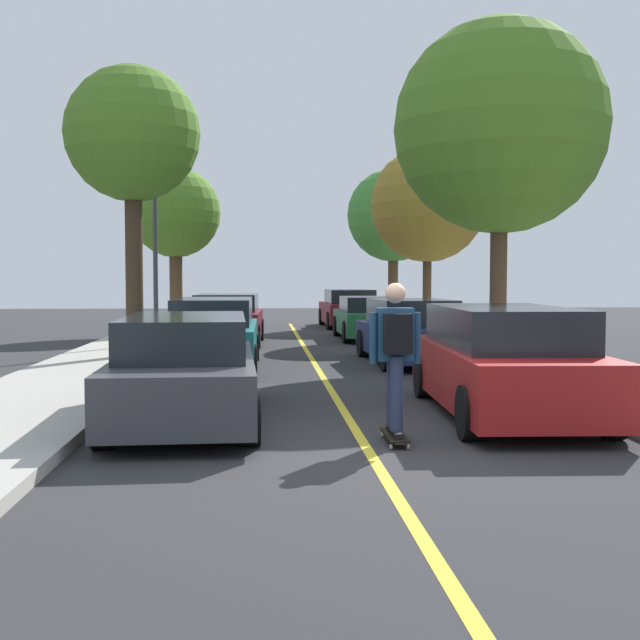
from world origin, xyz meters
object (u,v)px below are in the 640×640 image
(skateboarder, at_px, (395,349))
(parked_car_right_farthest, at_px, (349,309))
(parked_car_left_nearest, at_px, (186,369))
(fire_hydrant, at_px, (488,343))
(parked_car_right_near, at_px, (412,332))
(street_tree_right_nearest, at_px, (500,128))
(streetlamp, at_px, (155,219))
(parked_car_right_nearest, at_px, (504,361))
(street_tree_right_near, at_px, (428,205))
(parked_car_right_far, at_px, (370,318))
(street_tree_right_far, at_px, (393,216))
(skateboard, at_px, (395,435))
(parked_car_left_near, at_px, (214,334))
(street_tree_left_nearest, at_px, (133,137))
(parked_car_left_far, at_px, (226,320))
(street_tree_left_near, at_px, (175,214))

(skateboarder, bearing_deg, parked_car_right_farthest, 85.20)
(parked_car_left_nearest, relative_size, fire_hydrant, 6.79)
(skateboarder, bearing_deg, parked_car_right_near, 78.13)
(street_tree_right_nearest, height_order, streetlamp, street_tree_right_nearest)
(parked_car_right_nearest, xyz_separation_m, parked_car_right_farthest, (0.00, 19.38, -0.04))
(street_tree_right_near, distance_m, skateboarder, 16.27)
(parked_car_left_nearest, bearing_deg, parked_car_right_far, 72.57)
(parked_car_right_near, height_order, street_tree_right_far, street_tree_right_far)
(parked_car_right_far, height_order, street_tree_right_near, street_tree_right_near)
(street_tree_right_nearest, xyz_separation_m, skateboard, (-3.59, -8.08, -4.97))
(street_tree_right_nearest, relative_size, fire_hydrant, 10.29)
(parked_car_right_nearest, relative_size, fire_hydrant, 6.81)
(parked_car_right_near, bearing_deg, parked_car_left_near, -169.36)
(parked_car_right_nearest, distance_m, fire_hydrant, 6.18)
(parked_car_right_nearest, height_order, fire_hydrant, parked_car_right_nearest)
(parked_car_right_farthest, xyz_separation_m, skateboarder, (-1.77, -21.12, 0.38))
(parked_car_right_nearest, height_order, parked_car_right_near, parked_car_right_nearest)
(skateboard, bearing_deg, parked_car_left_nearest, 147.37)
(parked_car_left_near, distance_m, street_tree_left_nearest, 4.85)
(parked_car_right_near, bearing_deg, skateboarder, -101.87)
(street_tree_right_far, height_order, skateboard, street_tree_right_far)
(parked_car_left_far, distance_m, streetlamp, 3.54)
(parked_car_right_far, bearing_deg, parked_car_right_nearest, -90.00)
(parked_car_left_nearest, relative_size, skateboard, 5.65)
(street_tree_right_near, bearing_deg, parked_car_right_near, -104.28)
(street_tree_left_near, distance_m, streetlamp, 5.67)
(fire_hydrant, bearing_deg, street_tree_right_nearest, 50.18)
(street_tree_right_far, xyz_separation_m, fire_hydrant, (-0.32, -14.28, -3.75))
(parked_car_left_nearest, bearing_deg, streetlamp, 99.38)
(parked_car_right_far, xyz_separation_m, street_tree_right_nearest, (1.82, -7.05, 4.42))
(fire_hydrant, bearing_deg, street_tree_left_nearest, 169.37)
(parked_car_right_farthest, bearing_deg, street_tree_right_far, 26.10)
(parked_car_right_nearest, bearing_deg, street_tree_left_near, 110.65)
(parked_car_left_nearest, distance_m, parked_car_left_near, 6.02)
(parked_car_right_near, height_order, street_tree_right_nearest, street_tree_right_nearest)
(street_tree_right_near, xyz_separation_m, skateboard, (-3.59, -15.55, -3.99))
(street_tree_right_nearest, bearing_deg, parked_car_right_far, 104.46)
(skateboard, bearing_deg, fire_hydrant, 66.96)
(parked_car_left_nearest, bearing_deg, parked_car_right_nearest, 1.59)
(parked_car_left_nearest, relative_size, parked_car_right_farthest, 1.06)
(parked_car_left_far, height_order, street_tree_right_near, street_tree_right_near)
(street_tree_right_nearest, bearing_deg, street_tree_left_nearest, 172.50)
(parked_car_right_far, bearing_deg, parked_car_left_nearest, -107.43)
(parked_car_left_nearest, distance_m, fire_hydrant, 8.39)
(fire_hydrant, bearing_deg, parked_car_right_farthest, 96.39)
(street_tree_right_nearest, bearing_deg, skateboarder, -113.88)
(fire_hydrant, bearing_deg, parked_car_left_nearest, -133.27)
(skateboard, bearing_deg, street_tree_left_near, 103.56)
(street_tree_right_nearest, distance_m, streetlamp, 8.99)
(streetlamp, xyz_separation_m, skateboarder, (4.23, -12.21, -2.29))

